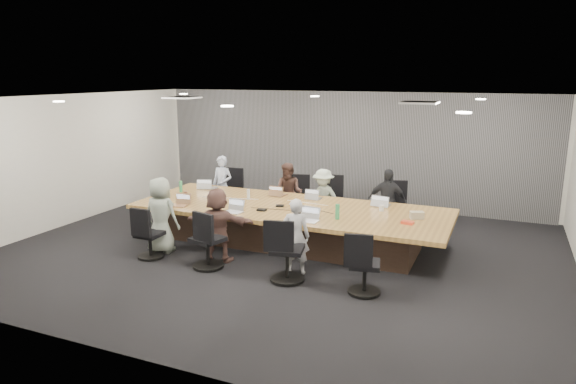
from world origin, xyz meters
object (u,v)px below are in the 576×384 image
at_px(person_0, 222,186).
at_px(person_2, 323,198).
at_px(chair_4, 150,238).
at_px(bottle_green_right, 337,212).
at_px(chair_6, 287,255).
at_px(snack_packet, 408,223).
at_px(bottle_green_left, 181,186).
at_px(mug_brown, 186,194).
at_px(person_1, 289,193).
at_px(laptop_1, 279,195).
at_px(laptop_2, 314,198).
at_px(chair_3, 390,210).
at_px(stapler, 300,215).
at_px(canvas_bag, 417,215).
at_px(bottle_clear, 248,194).
at_px(person_6, 296,236).
at_px(person_5, 218,225).
at_px(person_4, 161,215).
at_px(person_3, 387,202).
at_px(chair_0, 230,194).
at_px(laptop_3, 381,205).
at_px(chair_7, 365,269).
at_px(conference_table, 290,224).
at_px(laptop_6, 308,221).
at_px(laptop_0, 210,188).
at_px(chair_1, 295,202).
at_px(laptop_4, 178,206).
at_px(chair_2, 328,203).
at_px(chair_5, 208,244).

bearing_deg(person_0, person_2, 1.20).
xyz_separation_m(chair_4, bottle_green_right, (3.09, 1.23, 0.51)).
relative_size(chair_6, snack_packet, 4.38).
relative_size(bottle_green_left, mug_brown, 2.36).
bearing_deg(person_0, person_1, 1.20).
bearing_deg(chair_4, laptop_1, 60.51).
xyz_separation_m(laptop_2, snack_packet, (2.08, -1.07, 0.01)).
height_order(chair_3, stapler, chair_3).
bearing_deg(canvas_bag, bottle_clear, 178.10).
bearing_deg(person_6, laptop_1, -73.10).
height_order(laptop_2, person_5, person_5).
distance_m(person_0, person_4, 2.72).
relative_size(chair_3, bottle_clear, 4.06).
distance_m(person_3, canvas_bag, 1.48).
relative_size(chair_0, laptop_3, 2.41).
bearing_deg(chair_7, conference_table, 125.82).
distance_m(chair_4, person_1, 3.37).
bearing_deg(laptop_6, laptop_0, 156.82).
bearing_deg(person_1, laptop_3, -14.95).
relative_size(chair_4, laptop_0, 2.12).
bearing_deg(person_1, bottle_green_left, -152.26).
bearing_deg(laptop_1, person_4, 60.72).
bearing_deg(person_0, mug_brown, -90.85).
xyz_separation_m(person_4, person_5, (1.20, 0.00, -0.04)).
bearing_deg(chair_6, conference_table, 98.48).
distance_m(mug_brown, canvas_bag, 4.70).
xyz_separation_m(chair_7, bottle_green_right, (-0.83, 1.23, 0.49)).
xyz_separation_m(bottle_green_left, bottle_clear, (1.64, -0.01, -0.02)).
relative_size(person_5, bottle_green_left, 5.42).
distance_m(chair_1, laptop_4, 2.88).
bearing_deg(chair_1, mug_brown, 31.13).
xyz_separation_m(person_3, snack_packet, (0.71, -1.62, 0.08)).
distance_m(person_5, stapler, 1.46).
xyz_separation_m(chair_3, person_5, (-2.36, -3.05, 0.24)).
relative_size(person_6, snack_packet, 6.37).
xyz_separation_m(chair_1, person_3, (2.17, -0.35, 0.29)).
bearing_deg(bottle_green_left, person_2, 21.31).
bearing_deg(person_6, person_4, -13.65).
distance_m(person_4, laptop_4, 0.55).
height_order(chair_6, stapler, chair_6).
xyz_separation_m(chair_3, chair_7, (0.36, -3.40, -0.03)).
height_order(chair_4, person_3, person_3).
height_order(chair_2, laptop_1, chair_2).
relative_size(chair_5, chair_6, 0.95).
distance_m(bottle_green_right, mug_brown, 3.45).
bearing_deg(mug_brown, person_1, 39.16).
height_order(chair_6, bottle_clear, bottle_clear).
bearing_deg(bottle_green_left, person_5, -40.53).
xyz_separation_m(person_1, bottle_green_right, (1.69, -1.82, 0.21)).
distance_m(conference_table, stapler, 0.79).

